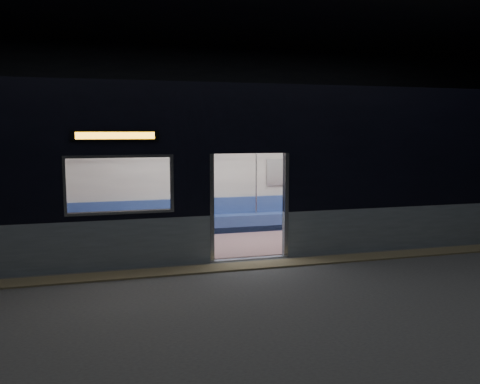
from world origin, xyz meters
name	(u,v)px	position (x,y,z in m)	size (l,w,h in m)	color
station_floor	(267,274)	(0.00, 0.00, -0.01)	(24.00, 14.00, 0.01)	#47494C
station_envelope	(268,58)	(0.00, 0.00, 3.66)	(24.00, 14.00, 5.00)	black
tactile_strip	(257,265)	(0.00, 0.55, 0.01)	(22.80, 0.50, 0.03)	#8C7F59
metro_car	(230,160)	(0.00, 2.54, 1.85)	(18.00, 3.04, 3.35)	#919EAD
passenger	(396,194)	(4.80, 3.55, 0.81)	(0.42, 0.71, 1.40)	black
handbag	(402,200)	(4.82, 3.31, 0.68)	(0.26, 0.22, 0.13)	black
transit_map	(285,172)	(1.78, 3.85, 1.44)	(0.88, 0.03, 0.57)	white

